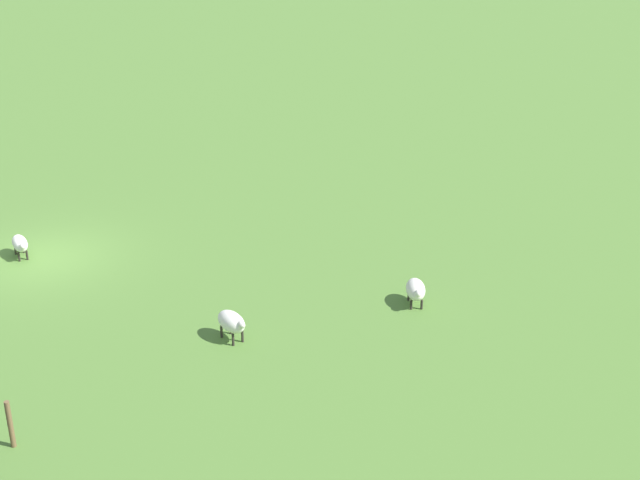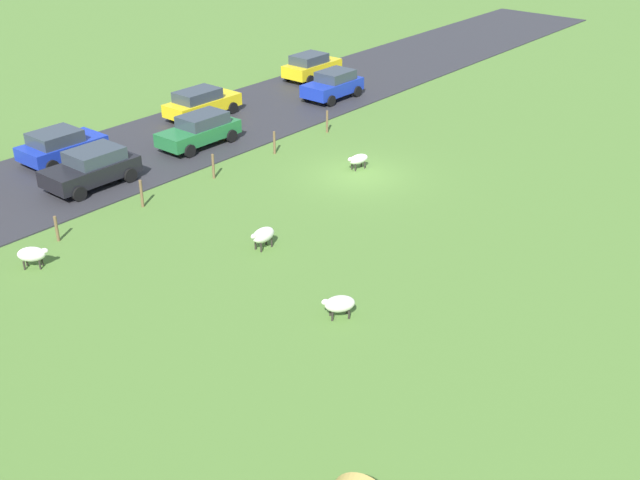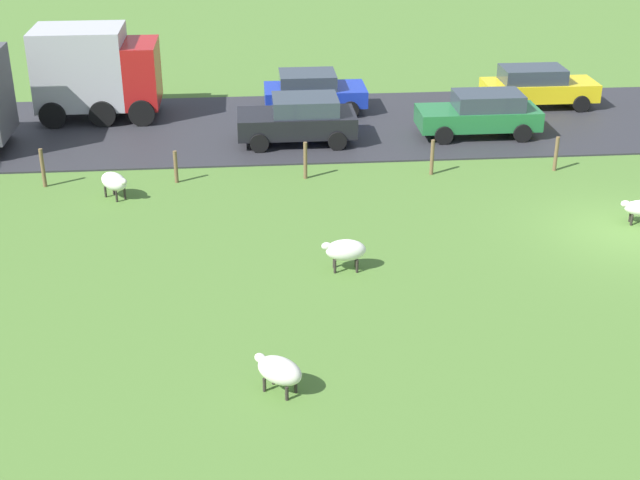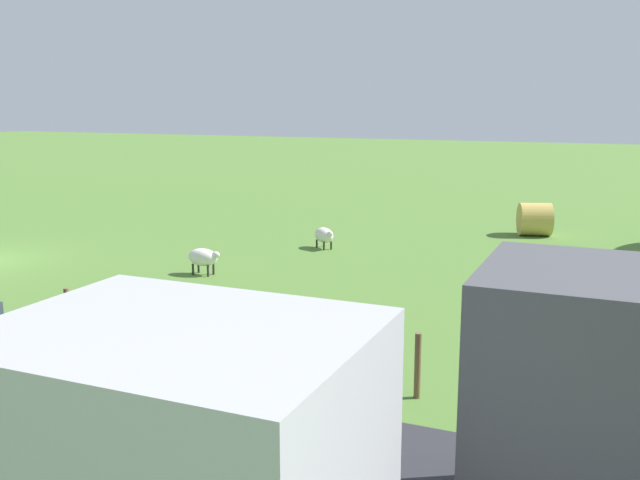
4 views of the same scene
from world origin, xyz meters
The scene contains 15 objects.
ground_plane centered at (0.00, 0.00, 0.00)m, with size 160.00×160.00×0.00m, color #517A33.
road_strip centered at (10.05, 0.00, 0.03)m, with size 8.00×80.00×0.06m, color #2D2D33.
sheep_0 centered at (-6.69, 9.81, 0.50)m, with size 1.04×1.11×0.77m.
sheep_2 centered at (-1.56, 7.93, 0.55)m, with size 0.58×1.12×0.83m.
sheep_3 centered at (3.71, 14.24, 0.53)m, with size 1.09×1.07×0.80m.
fence_post_1 centered at (4.85, 0.39, 0.57)m, with size 0.12×0.12×1.13m, color brown.
fence_post_2 centered at (4.85, 4.43, 0.58)m, with size 0.12×0.12×1.15m, color brown.
fence_post_3 centered at (4.85, 8.46, 0.60)m, with size 0.12×0.12×1.20m, color brown.
fence_post_4 centered at (4.85, 12.49, 0.52)m, with size 0.12×0.12×1.03m, color brown.
fence_post_5 centered at (4.85, 16.52, 0.61)m, with size 0.12×0.12×1.23m, color brown.
truck_0 centered at (11.85, 15.78, 1.84)m, with size 2.88×4.45×3.36m.
car_3 centered at (8.40, 1.98, 0.86)m, with size 1.94×4.28×1.55m.
car_4 centered at (8.25, 8.44, 0.89)m, with size 2.18×4.08×1.60m.
car_6 centered at (11.67, -1.10, 0.87)m, with size 1.93×4.36×1.56m.
car_7 centered at (11.81, 7.67, 0.85)m, with size 2.19×3.86×1.52m.
Camera 3 is at (-21.33, 10.28, 10.23)m, focal length 49.95 mm.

